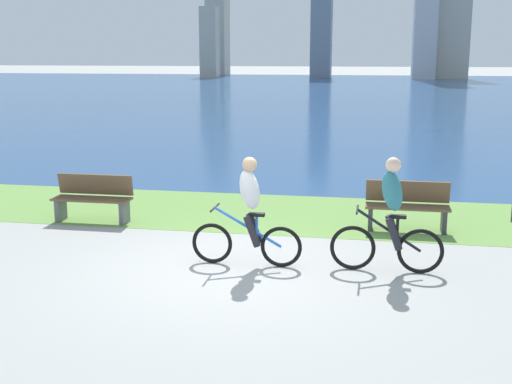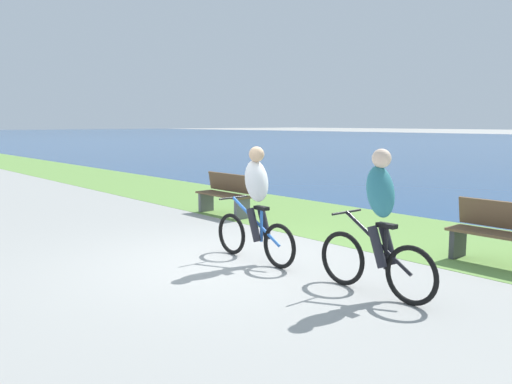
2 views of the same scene
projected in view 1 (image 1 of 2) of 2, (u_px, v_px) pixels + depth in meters
The scene contains 8 objects.
ground_plane at pixel (229, 273), 9.68m from camera, with size 300.00×300.00×0.00m, color #9E9E99.
grass_strip_bayside at pixel (270, 212), 13.30m from camera, with size 120.00×3.35×0.01m, color #6B9947.
bay_water_surface at pixel (353, 91), 55.07m from camera, with size 300.00×83.49×0.00m, color navy.
cyclist_lead at pixel (249, 212), 9.85m from camera, with size 1.70×0.52×1.67m.
cyclist_trailing at pixel (390, 216), 9.55m from camera, with size 1.66×0.52×1.72m.
bench_near_path at pixel (93, 198), 12.54m from camera, with size 1.50×0.47×0.90m.
bench_far_along_path at pixel (407, 206), 11.90m from camera, with size 1.50×0.47×0.90m.
city_skyline_far_shore at pixel (441, 11), 82.49m from camera, with size 50.65×12.31×23.55m.
Camera 1 is at (2.07, -8.99, 3.18)m, focal length 46.03 mm.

